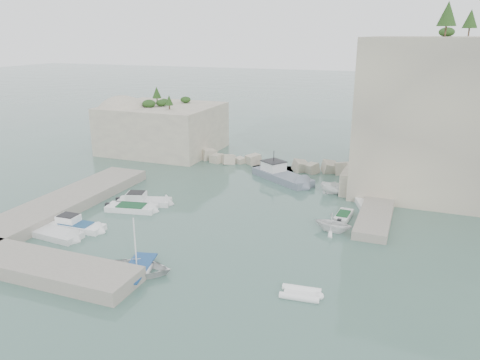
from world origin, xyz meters
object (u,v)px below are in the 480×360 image
(rowboat, at_px, (137,273))
(work_boat, at_px, (282,180))
(inflatable_dinghy, at_px, (300,296))
(tender_east_c, at_px, (364,204))
(tender_east_a, at_px, (333,231))
(motorboat_b, at_px, (145,204))
(motorboat_e, at_px, (58,237))
(motorboat_c, at_px, (132,210))
(motorboat_d, at_px, (77,229))
(tender_east_d, at_px, (340,194))
(tender_east_b, at_px, (343,219))

(rowboat, relative_size, work_boat, 0.55)
(work_boat, bearing_deg, inflatable_dinghy, -37.08)
(inflatable_dinghy, bearing_deg, tender_east_c, 79.65)
(inflatable_dinghy, distance_m, tender_east_a, 11.87)
(rowboat, xyz_separation_m, tender_east_a, (12.32, 13.25, 0.00))
(motorboat_b, distance_m, work_boat, 17.60)
(motorboat_b, bearing_deg, tender_east_c, 4.86)
(motorboat_e, relative_size, motorboat_c, 0.90)
(motorboat_e, bearing_deg, work_boat, 64.12)
(motorboat_d, xyz_separation_m, rowboat, (9.94, -5.17, 0.00))
(rowboat, distance_m, tender_east_d, 26.38)
(tender_east_a, bearing_deg, motorboat_b, 97.53)
(inflatable_dinghy, distance_m, tender_east_d, 22.55)
(motorboat_e, distance_m, tender_east_c, 30.59)
(motorboat_e, xyz_separation_m, tender_east_d, (21.43, 20.85, 0.00))
(rowboat, distance_m, inflatable_dinghy, 12.36)
(tender_east_a, distance_m, tender_east_c, 8.49)
(tender_east_b, height_order, tender_east_d, tender_east_d)
(motorboat_b, distance_m, tender_east_b, 20.70)
(tender_east_a, distance_m, work_boat, 16.02)
(tender_east_a, height_order, tender_east_b, tender_east_a)
(motorboat_b, xyz_separation_m, tender_east_b, (20.42, 3.39, 0.00))
(motorboat_c, height_order, inflatable_dinghy, motorboat_c)
(tender_east_a, height_order, tender_east_c, tender_east_a)
(rowboat, relative_size, tender_east_b, 1.40)
(motorboat_b, relative_size, tender_east_d, 1.41)
(motorboat_c, relative_size, tender_east_a, 1.59)
(rowboat, height_order, tender_east_a, tender_east_a)
(work_boat, bearing_deg, tender_east_c, 7.87)
(motorboat_c, distance_m, work_boat, 19.38)
(motorboat_e, height_order, tender_east_c, same)
(inflatable_dinghy, distance_m, work_boat, 26.76)
(motorboat_c, xyz_separation_m, tender_east_c, (21.97, 10.47, 0.00))
(motorboat_b, relative_size, rowboat, 1.15)
(tender_east_d, bearing_deg, tender_east_a, 169.99)
(inflatable_dinghy, height_order, tender_east_a, tender_east_a)
(inflatable_dinghy, bearing_deg, motorboat_e, 170.54)
(motorboat_b, bearing_deg, work_boat, 33.97)
(motorboat_c, bearing_deg, motorboat_b, 73.67)
(tender_east_b, height_order, tender_east_c, same)
(inflatable_dinghy, bearing_deg, work_boat, 103.71)
(motorboat_b, xyz_separation_m, tender_east_c, (21.77, 8.36, 0.00))
(tender_east_a, distance_m, tender_east_b, 3.36)
(tender_east_d, xyz_separation_m, work_boat, (-7.55, 2.79, 0.00))
(motorboat_b, relative_size, work_boat, 0.64)
(motorboat_e, relative_size, tender_east_a, 1.43)
(motorboat_d, relative_size, rowboat, 1.13)
(tender_east_b, bearing_deg, inflatable_dinghy, -178.42)
(motorboat_c, distance_m, tender_east_d, 22.95)
(rowboat, relative_size, tender_east_c, 1.03)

